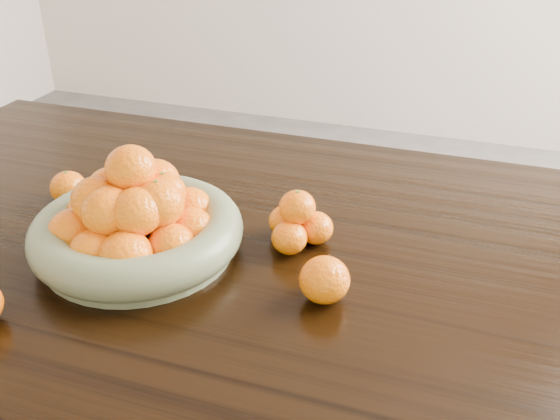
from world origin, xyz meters
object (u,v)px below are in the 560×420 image
(fruit_bowl, at_px, (136,222))
(loose_orange_0, at_px, (68,188))
(orange_pyramid, at_px, (297,223))
(dining_table, at_px, (288,285))

(fruit_bowl, relative_size, loose_orange_0, 5.12)
(orange_pyramid, bearing_deg, loose_orange_0, -179.96)
(dining_table, bearing_deg, loose_orange_0, 178.83)
(orange_pyramid, distance_m, loose_orange_0, 0.48)
(dining_table, xyz_separation_m, orange_pyramid, (0.01, 0.01, 0.13))
(dining_table, height_order, loose_orange_0, loose_orange_0)
(fruit_bowl, height_order, orange_pyramid, fruit_bowl)
(fruit_bowl, bearing_deg, orange_pyramid, 24.85)
(fruit_bowl, xyz_separation_m, orange_pyramid, (0.26, 0.12, -0.02))
(dining_table, relative_size, orange_pyramid, 16.36)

